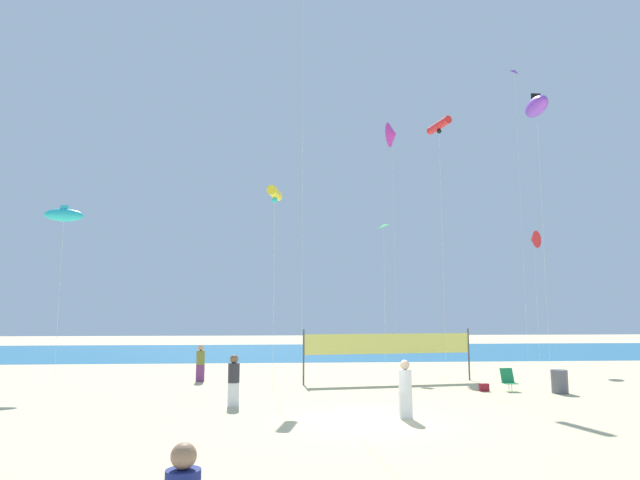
{
  "coord_description": "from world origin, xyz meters",
  "views": [
    {
      "loc": [
        -2.7,
        -16.58,
        3.16
      ],
      "look_at": [
        -0.89,
        8.17,
        6.39
      ],
      "focal_mm": 31.12,
      "sensor_mm": 36.0,
      "label": 1
    }
  ],
  "objects_px": {
    "kite_red_tube": "(439,126)",
    "kite_magenta_delta": "(393,135)",
    "folding_beach_chair": "(508,379)",
    "beachgoer_olive_shirt": "(200,362)",
    "volleyball_net": "(389,346)",
    "beachgoer_charcoal_shirt": "(234,379)",
    "trash_barrel": "(560,382)",
    "beachgoer_white_shirt": "(405,387)",
    "beach_handbag": "(484,387)",
    "kite_violet_inflatable": "(536,107)",
    "kite_green_diamond": "(383,228)",
    "kite_yellow_tube": "(275,194)",
    "kite_red_delta": "(534,240)",
    "kite_cyan_inflatable": "(64,215)",
    "kite_violet_diamond": "(515,78)"
  },
  "relations": [
    {
      "from": "beachgoer_olive_shirt",
      "to": "volleyball_net",
      "type": "distance_m",
      "value": 8.68
    },
    {
      "from": "kite_violet_diamond",
      "to": "kite_magenta_delta",
      "type": "bearing_deg",
      "value": 169.44
    },
    {
      "from": "kite_red_tube",
      "to": "kite_green_diamond",
      "type": "bearing_deg",
      "value": 112.36
    },
    {
      "from": "beachgoer_white_shirt",
      "to": "beach_handbag",
      "type": "height_order",
      "value": "beachgoer_white_shirt"
    },
    {
      "from": "kite_red_tube",
      "to": "kite_magenta_delta",
      "type": "bearing_deg",
      "value": 90.06
    },
    {
      "from": "trash_barrel",
      "to": "beachgoer_charcoal_shirt",
      "type": "bearing_deg",
      "value": -170.44
    },
    {
      "from": "volleyball_net",
      "to": "kite_red_tube",
      "type": "relative_size",
      "value": 0.64
    },
    {
      "from": "beach_handbag",
      "to": "kite_red_tube",
      "type": "distance_m",
      "value": 12.3
    },
    {
      "from": "kite_green_diamond",
      "to": "kite_violet_inflatable",
      "type": "bearing_deg",
      "value": -27.98
    },
    {
      "from": "kite_red_tube",
      "to": "kite_cyan_inflatable",
      "type": "bearing_deg",
      "value": 178.4
    },
    {
      "from": "kite_cyan_inflatable",
      "to": "beachgoer_olive_shirt",
      "type": "bearing_deg",
      "value": 4.68
    },
    {
      "from": "beachgoer_white_shirt",
      "to": "kite_violet_inflatable",
      "type": "height_order",
      "value": "kite_violet_inflatable"
    },
    {
      "from": "beach_handbag",
      "to": "kite_cyan_inflatable",
      "type": "bearing_deg",
      "value": 169.05
    },
    {
      "from": "beachgoer_olive_shirt",
      "to": "trash_barrel",
      "type": "distance_m",
      "value": 15.39
    },
    {
      "from": "trash_barrel",
      "to": "volleyball_net",
      "type": "distance_m",
      "value": 7.24
    },
    {
      "from": "beachgoer_olive_shirt",
      "to": "kite_green_diamond",
      "type": "distance_m",
      "value": 12.15
    },
    {
      "from": "folding_beach_chair",
      "to": "beachgoer_charcoal_shirt",
      "type": "bearing_deg",
      "value": -125.94
    },
    {
      "from": "beachgoer_white_shirt",
      "to": "kite_violet_diamond",
      "type": "relative_size",
      "value": 0.09
    },
    {
      "from": "kite_violet_inflatable",
      "to": "kite_red_tube",
      "type": "xyz_separation_m",
      "value": [
        -5.32,
        -0.81,
        -1.46
      ]
    },
    {
      "from": "beachgoer_olive_shirt",
      "to": "kite_yellow_tube",
      "type": "bearing_deg",
      "value": -47.37
    },
    {
      "from": "beachgoer_charcoal_shirt",
      "to": "kite_green_diamond",
      "type": "distance_m",
      "value": 14.53
    },
    {
      "from": "kite_green_diamond",
      "to": "kite_cyan_inflatable",
      "type": "bearing_deg",
      "value": -165.03
    },
    {
      "from": "kite_violet_inflatable",
      "to": "beachgoer_charcoal_shirt",
      "type": "bearing_deg",
      "value": -155.12
    },
    {
      "from": "folding_beach_chair",
      "to": "kite_red_tube",
      "type": "height_order",
      "value": "kite_red_tube"
    },
    {
      "from": "beachgoer_olive_shirt",
      "to": "folding_beach_chair",
      "type": "distance_m",
      "value": 13.5
    },
    {
      "from": "kite_yellow_tube",
      "to": "kite_red_delta",
      "type": "bearing_deg",
      "value": 30.42
    },
    {
      "from": "beach_handbag",
      "to": "kite_yellow_tube",
      "type": "height_order",
      "value": "kite_yellow_tube"
    },
    {
      "from": "volleyball_net",
      "to": "kite_magenta_delta",
      "type": "height_order",
      "value": "kite_magenta_delta"
    },
    {
      "from": "folding_beach_chair",
      "to": "kite_magenta_delta",
      "type": "relative_size",
      "value": 0.06
    },
    {
      "from": "kite_violet_inflatable",
      "to": "kite_red_tube",
      "type": "relative_size",
      "value": 1.16
    },
    {
      "from": "beachgoer_olive_shirt",
      "to": "beachgoer_charcoal_shirt",
      "type": "height_order",
      "value": "beachgoer_charcoal_shirt"
    },
    {
      "from": "folding_beach_chair",
      "to": "kite_violet_inflatable",
      "type": "bearing_deg",
      "value": 85.1
    },
    {
      "from": "kite_red_delta",
      "to": "beachgoer_charcoal_shirt",
      "type": "bearing_deg",
      "value": -143.36
    },
    {
      "from": "beachgoer_charcoal_shirt",
      "to": "kite_cyan_inflatable",
      "type": "xyz_separation_m",
      "value": [
        -8.37,
        6.39,
        6.65
      ]
    },
    {
      "from": "beachgoer_white_shirt",
      "to": "kite_magenta_delta",
      "type": "height_order",
      "value": "kite_magenta_delta"
    },
    {
      "from": "folding_beach_chair",
      "to": "volleyball_net",
      "type": "relative_size",
      "value": 0.11
    },
    {
      "from": "folding_beach_chair",
      "to": "beach_handbag",
      "type": "height_order",
      "value": "folding_beach_chair"
    },
    {
      "from": "beachgoer_charcoal_shirt",
      "to": "kite_magenta_delta",
      "type": "xyz_separation_m",
      "value": [
        9.13,
        16.66,
        14.27
      ]
    },
    {
      "from": "volleyball_net",
      "to": "beachgoer_white_shirt",
      "type": "bearing_deg",
      "value": -98.01
    },
    {
      "from": "kite_red_delta",
      "to": "folding_beach_chair",
      "type": "bearing_deg",
      "value": -121.73
    },
    {
      "from": "trash_barrel",
      "to": "kite_yellow_tube",
      "type": "relative_size",
      "value": 0.11
    },
    {
      "from": "kite_violet_inflatable",
      "to": "kite_cyan_inflatable",
      "type": "bearing_deg",
      "value": -179.19
    },
    {
      "from": "beach_handbag",
      "to": "beachgoer_white_shirt",
      "type": "bearing_deg",
      "value": -129.12
    },
    {
      "from": "folding_beach_chair",
      "to": "beachgoer_olive_shirt",
      "type": "bearing_deg",
      "value": -158.2
    },
    {
      "from": "kite_red_tube",
      "to": "kite_red_delta",
      "type": "distance_m",
      "value": 10.99
    },
    {
      "from": "trash_barrel",
      "to": "kite_red_delta",
      "type": "bearing_deg",
      "value": 68.08
    },
    {
      "from": "volleyball_net",
      "to": "kite_green_diamond",
      "type": "relative_size",
      "value": 0.98
    },
    {
      "from": "trash_barrel",
      "to": "kite_green_diamond",
      "type": "distance_m",
      "value": 12.39
    },
    {
      "from": "kite_violet_diamond",
      "to": "kite_red_delta",
      "type": "bearing_deg",
      "value": -101.77
    },
    {
      "from": "kite_red_delta",
      "to": "kite_green_diamond",
      "type": "bearing_deg",
      "value": -168.87
    }
  ]
}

